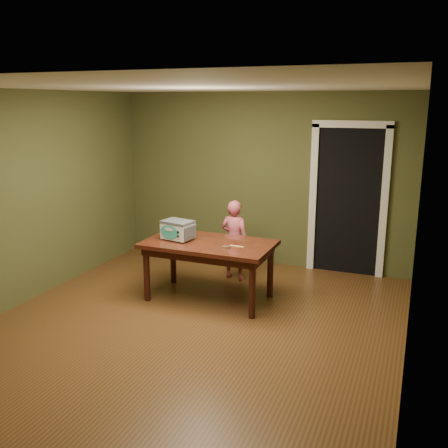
# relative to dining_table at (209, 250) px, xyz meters

# --- Properties ---
(floor) EXTENTS (5.00, 5.00, 0.00)m
(floor) POSITION_rel_dining_table_xyz_m (0.14, -0.81, -0.65)
(floor) COLOR brown
(floor) RESTS_ON ground
(room_shell) EXTENTS (4.52, 5.02, 2.61)m
(room_shell) POSITION_rel_dining_table_xyz_m (0.14, -0.81, 1.06)
(room_shell) COLOR #4B4F2A
(room_shell) RESTS_ON ground
(doorway) EXTENTS (1.10, 0.66, 2.25)m
(doorway) POSITION_rel_dining_table_xyz_m (1.44, 1.97, 0.41)
(doorway) COLOR black
(doorway) RESTS_ON ground
(dining_table) EXTENTS (1.61, 0.92, 0.75)m
(dining_table) POSITION_rel_dining_table_xyz_m (0.00, 0.00, 0.00)
(dining_table) COLOR #35140C
(dining_table) RESTS_ON floor
(toy_oven) EXTENTS (0.44, 0.34, 0.25)m
(toy_oven) POSITION_rel_dining_table_xyz_m (-0.41, -0.03, 0.23)
(toy_oven) COLOR #4C4F54
(toy_oven) RESTS_ON dining_table
(baking_pan) EXTENTS (0.10, 0.10, 0.02)m
(baking_pan) POSITION_rel_dining_table_xyz_m (0.29, -0.15, 0.11)
(baking_pan) COLOR silver
(baking_pan) RESTS_ON dining_table
(spatula) EXTENTS (0.18, 0.03, 0.01)m
(spatula) POSITION_rel_dining_table_xyz_m (0.39, -0.05, 0.10)
(spatula) COLOR #F3CC6A
(spatula) RESTS_ON dining_table
(child) EXTENTS (0.45, 0.33, 1.14)m
(child) POSITION_rel_dining_table_xyz_m (0.04, 0.82, -0.08)
(child) COLOR #C35062
(child) RESTS_ON floor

